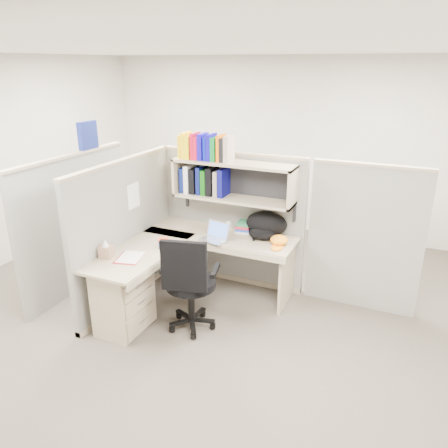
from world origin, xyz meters
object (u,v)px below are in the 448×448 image
at_px(desk, 151,282).
at_px(snack_canister, 164,244).
at_px(laptop, 213,232).
at_px(backpack, 265,225).
at_px(task_chair, 190,298).

distance_m(desk, snack_canister, 0.42).
distance_m(desk, laptop, 0.86).
relative_size(desk, laptop, 6.14).
bearing_deg(snack_canister, laptop, 46.38).
relative_size(laptop, backpack, 0.60).
relative_size(snack_canister, task_chair, 0.11).
bearing_deg(snack_canister, task_chair, -30.08).
bearing_deg(desk, snack_canister, 83.30).
relative_size(backpack, snack_canister, 4.25).
distance_m(backpack, snack_canister, 1.15).
relative_size(laptop, task_chair, 0.27).
xyz_separation_m(snack_canister, task_chair, (0.44, -0.26, -0.41)).
bearing_deg(desk, backpack, 47.76).
xyz_separation_m(desk, task_chair, (0.47, -0.02, -0.06)).
height_order(laptop, task_chair, task_chair).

